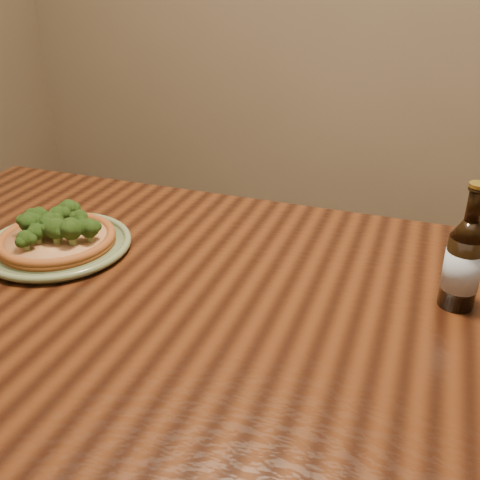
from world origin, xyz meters
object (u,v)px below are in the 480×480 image
(table, at_px, (235,356))
(plate, at_px, (58,245))
(pizza, at_px, (57,235))
(beer_bottle, at_px, (463,263))

(table, relative_size, plate, 5.71)
(table, height_order, plate, plate)
(plate, bearing_deg, pizza, 59.33)
(table, bearing_deg, plate, 168.60)
(pizza, bearing_deg, table, -11.51)
(beer_bottle, bearing_deg, pizza, -171.12)
(table, xyz_separation_m, pizza, (-0.39, 0.08, 0.12))
(plate, height_order, beer_bottle, beer_bottle)
(table, bearing_deg, pizza, 168.49)
(table, xyz_separation_m, plate, (-0.39, 0.08, 0.10))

